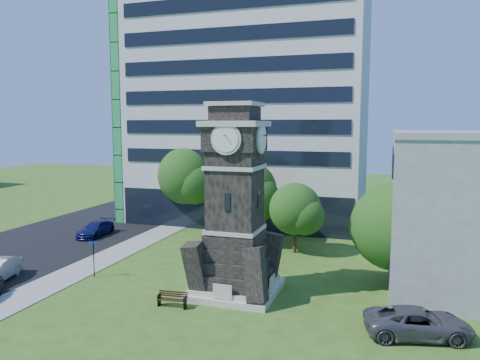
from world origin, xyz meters
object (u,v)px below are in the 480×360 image
(car_east_lot, at_px, (418,323))
(park_bench, at_px, (172,299))
(clock_tower, at_px, (235,212))
(street_sign, at_px, (94,254))
(car_street_north, at_px, (96,229))

(car_east_lot, distance_m, park_bench, 13.79)
(clock_tower, distance_m, park_bench, 6.53)
(park_bench, bearing_deg, street_sign, 152.62)
(car_street_north, relative_size, park_bench, 2.60)
(car_street_north, distance_m, park_bench, 20.44)
(car_east_lot, bearing_deg, park_bench, 78.14)
(street_sign, bearing_deg, clock_tower, 1.14)
(clock_tower, xyz_separation_m, car_east_lot, (10.96, -3.16, -4.53))
(clock_tower, xyz_separation_m, car_street_north, (-17.89, 10.39, -4.60))
(park_bench, relative_size, street_sign, 0.67)
(car_street_north, xyz_separation_m, car_east_lot, (28.85, -13.56, 0.07))
(clock_tower, height_order, street_sign, clock_tower)
(clock_tower, bearing_deg, car_street_north, 149.85)
(clock_tower, height_order, park_bench, clock_tower)
(car_street_north, height_order, street_sign, street_sign)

